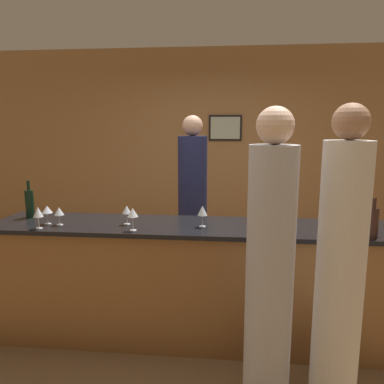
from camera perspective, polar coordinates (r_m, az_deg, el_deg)
name	(u,v)px	position (r m, az deg, el deg)	size (l,w,h in m)	color
ground_plane	(196,338)	(3.41, 0.55, -21.32)	(14.00, 14.00, 0.00)	brown
back_wall	(211,154)	(5.16, 2.90, 5.85)	(8.00, 0.08, 2.80)	#A37547
bar_counter	(196,283)	(3.18, 0.56, -13.64)	(3.33, 0.62, 0.99)	brown
bartender	(193,215)	(3.77, 0.08, -3.55)	(0.29, 0.29, 1.88)	#1E234C
guest_0	(270,270)	(2.40, 11.76, -11.60)	(0.29, 0.29, 1.89)	#B2B2B7
guest_1	(340,271)	(2.48, 21.64, -11.19)	(0.29, 0.29, 1.90)	silver
wine_bottle_0	(362,216)	(3.14, 24.48, -3.39)	(0.07, 0.07, 0.27)	black
wine_bottle_1	(30,203)	(3.52, -23.51, -1.57)	(0.07, 0.07, 0.32)	black
wine_bottle_2	(373,222)	(2.95, 25.84, -4.14)	(0.08, 0.08, 0.29)	black
wine_glass_0	(202,211)	(2.93, 1.60, -2.92)	(0.08, 0.08, 0.17)	silver
wine_glass_1	(133,213)	(2.85, -9.03, -3.17)	(0.08, 0.08, 0.18)	silver
wine_glass_2	(38,212)	(3.11, -22.41, -2.90)	(0.08, 0.08, 0.17)	silver
wine_glass_3	(331,213)	(3.07, 20.43, -2.95)	(0.07, 0.07, 0.17)	silver
wine_glass_4	(127,210)	(3.04, -9.92, -2.74)	(0.07, 0.07, 0.16)	silver
wine_glass_5	(47,210)	(3.23, -21.21, -2.56)	(0.08, 0.08, 0.15)	silver
wine_glass_6	(269,215)	(2.87, 11.63, -3.48)	(0.06, 0.06, 0.17)	silver
wine_glass_7	(59,212)	(3.16, -19.60, -2.85)	(0.07, 0.07, 0.15)	silver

